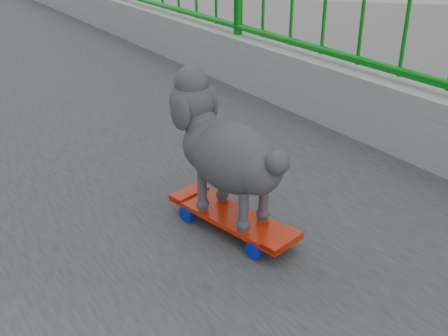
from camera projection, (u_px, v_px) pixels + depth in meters
skateboard at (232, 218)px, 1.78m from camera, size 0.24×0.51×0.07m
poodle at (227, 149)px, 1.69m from camera, size 0.28×0.51×0.43m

